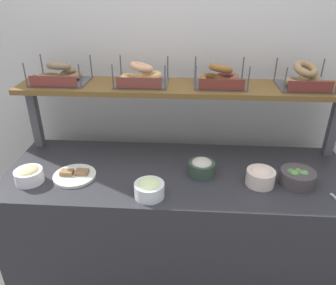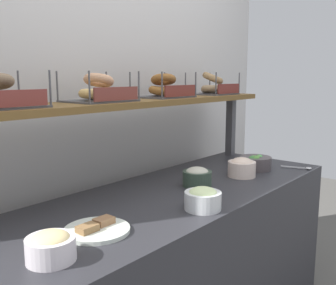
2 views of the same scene
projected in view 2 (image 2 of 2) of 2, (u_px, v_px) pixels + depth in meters
The scene contains 14 objects.
back_wall at pixel (101, 112), 2.16m from camera, with size 3.17×0.06×2.40m, color silver.
deli_counter at pixel (177, 273), 1.94m from camera, with size 1.97×0.70×0.85m, color #2D2D33.
shelf_riser_right at pixel (231, 127), 2.71m from camera, with size 0.05×0.05×0.40m, color #4C4C51.
upper_shelf at pixel (137, 102), 1.97m from camera, with size 1.93×0.32×0.03m, color brown.
bowl_potato_salad at pixel (242, 167), 2.13m from camera, with size 0.15×0.15×0.11m.
bowl_veggie_mix at pixel (255, 162), 2.30m from camera, with size 0.19×0.19×0.09m.
bowl_scallion_spread at pixel (203, 198), 1.61m from camera, with size 0.15×0.15×0.10m.
bowl_egg_salad at pixel (51, 246), 1.16m from camera, with size 0.15×0.15×0.09m.
bowl_tuna_salad at pixel (197, 177), 1.95m from camera, with size 0.15×0.15×0.10m.
serving_plate_white at pixel (97, 229), 1.38m from camera, with size 0.24×0.24×0.04m.
serving_spoon_near_plate at pixel (302, 168), 2.31m from camera, with size 0.08×0.17×0.01m.
bagel_basket_plain at pixel (99, 92), 1.79m from camera, with size 0.30×0.25×0.14m.
bagel_basket_cinnamon_raisin at pixel (164, 89), 2.14m from camera, with size 0.30×0.26×0.14m.
bagel_basket_everything at pixel (213, 87), 2.49m from camera, with size 0.28×0.26×0.15m.
Camera 2 is at (-1.41, -1.13, 1.40)m, focal length 41.45 mm.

